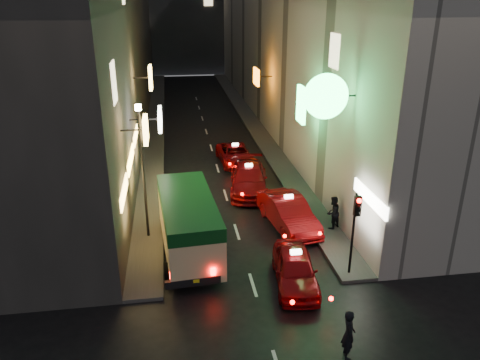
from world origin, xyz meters
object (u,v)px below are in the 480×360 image
taxi_near (295,266)px  minibus (188,219)px  pedestrian_crossing (349,331)px  traffic_light (356,218)px  lamp_post (143,164)px

taxi_near → minibus: bearing=143.6°
minibus → pedestrian_crossing: 8.50m
pedestrian_crossing → traffic_light: bearing=-16.4°
pedestrian_crossing → minibus: bearing=38.9°
pedestrian_crossing → lamp_post: bearing=42.1°
minibus → lamp_post: bearing=137.5°
taxi_near → traffic_light: traffic_light is taller
minibus → traffic_light: (6.36, -2.84, 0.99)m
pedestrian_crossing → traffic_light: 4.91m
minibus → lamp_post: lamp_post is taller
traffic_light → lamp_post: lamp_post is taller
pedestrian_crossing → taxi_near: bearing=14.2°
minibus → pedestrian_crossing: (4.62, -7.10, -0.73)m
minibus → taxi_near: minibus is taller
lamp_post → pedestrian_crossing: bearing=-53.7°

